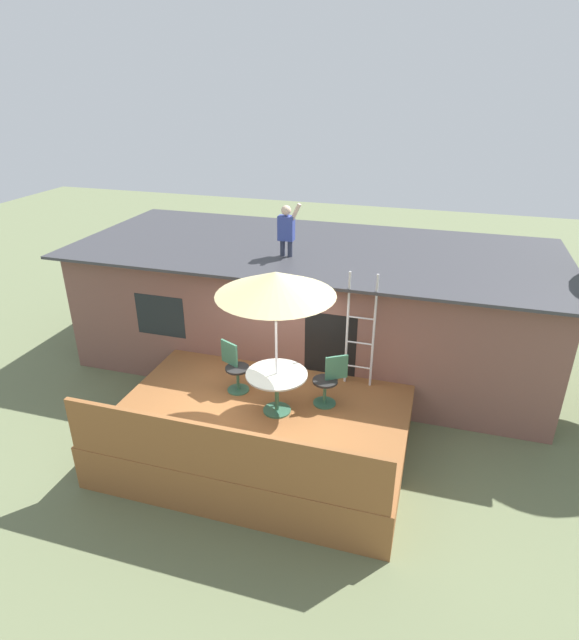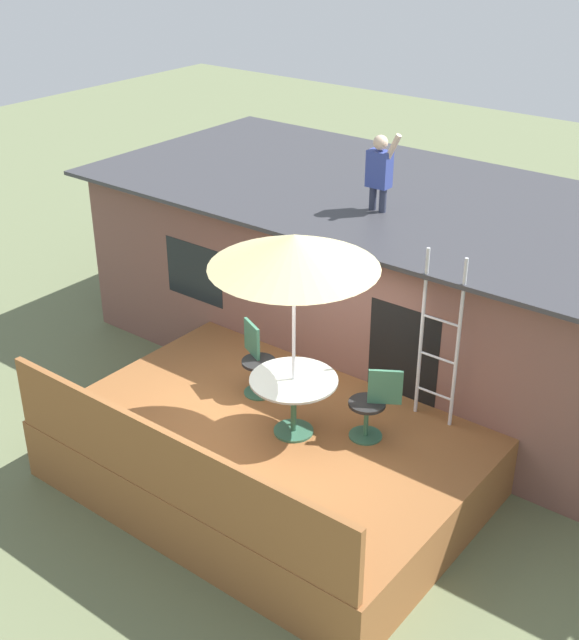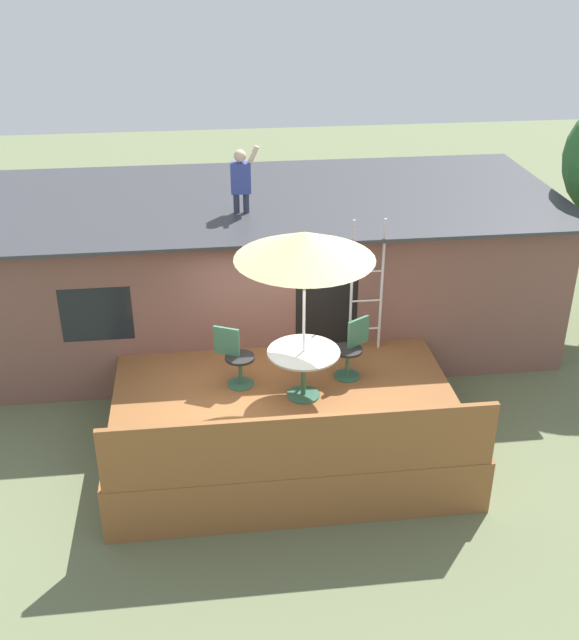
# 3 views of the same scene
# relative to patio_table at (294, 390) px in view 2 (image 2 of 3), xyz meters

# --- Properties ---
(ground_plane) EXTENTS (40.00, 40.00, 0.00)m
(ground_plane) POSITION_rel_patio_table_xyz_m (-0.27, -0.09, -1.39)
(ground_plane) COLOR #66704C
(house) EXTENTS (10.50, 4.50, 2.68)m
(house) POSITION_rel_patio_table_xyz_m (-0.27, 3.51, -0.04)
(house) COLOR brown
(house) RESTS_ON ground
(deck) EXTENTS (4.98, 3.56, 0.80)m
(deck) POSITION_rel_patio_table_xyz_m (-0.27, -0.09, -0.99)
(deck) COLOR brown
(deck) RESTS_ON ground
(deck_railing) EXTENTS (4.88, 0.08, 0.90)m
(deck_railing) POSITION_rel_patio_table_xyz_m (-0.27, -1.82, -0.14)
(deck_railing) COLOR brown
(deck_railing) RESTS_ON deck
(patio_table) EXTENTS (1.04, 1.04, 0.74)m
(patio_table) POSITION_rel_patio_table_xyz_m (0.00, 0.00, 0.00)
(patio_table) COLOR #33664C
(patio_table) RESTS_ON deck
(patio_umbrella) EXTENTS (1.90, 1.90, 2.54)m
(patio_umbrella) POSITION_rel_patio_table_xyz_m (0.00, 0.00, 1.76)
(patio_umbrella) COLOR silver
(patio_umbrella) RESTS_ON deck
(step_ladder) EXTENTS (0.52, 0.04, 2.20)m
(step_ladder) POSITION_rel_patio_table_xyz_m (1.17, 1.30, 0.51)
(step_ladder) COLOR silver
(step_ladder) RESTS_ON deck
(person_figure) EXTENTS (0.47, 0.20, 1.11)m
(person_figure) POSITION_rel_patio_table_xyz_m (-0.66, 2.74, 1.90)
(person_figure) COLOR #33384C
(person_figure) RESTS_ON house
(patio_chair_left) EXTENTS (0.59, 0.44, 0.92)m
(patio_chair_left) POSITION_rel_patio_table_xyz_m (-0.95, 0.45, -0.13)
(patio_chair_left) COLOR #33664C
(patio_chair_left) RESTS_ON deck
(patio_chair_right) EXTENTS (0.57, 0.45, 0.92)m
(patio_chair_right) POSITION_rel_patio_table_xyz_m (0.79, 0.50, -0.13)
(patio_chair_right) COLOR #33664C
(patio_chair_right) RESTS_ON deck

